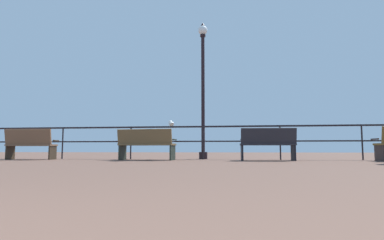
{
  "coord_description": "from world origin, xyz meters",
  "views": [
    {
      "loc": [
        0.85,
        0.39,
        0.31
      ],
      "look_at": [
        -0.28,
        9.32,
        1.16
      ],
      "focal_mm": 29.0,
      "sensor_mm": 36.0,
      "label": 1
    }
  ],
  "objects_px": {
    "lamppost_center": "(203,81)",
    "seagull_on_rail": "(171,123)",
    "bench_near_left": "(146,143)",
    "bench_near_right": "(268,143)",
    "bench_far_left": "(30,143)"
  },
  "relations": [
    {
      "from": "bench_near_left",
      "to": "lamppost_center",
      "type": "height_order",
      "value": "lamppost_center"
    },
    {
      "from": "bench_far_left",
      "to": "seagull_on_rail",
      "type": "height_order",
      "value": "seagull_on_rail"
    },
    {
      "from": "bench_near_right",
      "to": "bench_near_left",
      "type": "bearing_deg",
      "value": -179.96
    },
    {
      "from": "bench_far_left",
      "to": "lamppost_center",
      "type": "height_order",
      "value": "lamppost_center"
    },
    {
      "from": "bench_far_left",
      "to": "bench_near_right",
      "type": "xyz_separation_m",
      "value": [
        6.95,
        0.0,
        -0.01
      ]
    },
    {
      "from": "lamppost_center",
      "to": "seagull_on_rail",
      "type": "relative_size",
      "value": 11.2
    },
    {
      "from": "bench_far_left",
      "to": "seagull_on_rail",
      "type": "relative_size",
      "value": 3.65
    },
    {
      "from": "bench_near_right",
      "to": "seagull_on_rail",
      "type": "bearing_deg",
      "value": 162.96
    },
    {
      "from": "bench_near_left",
      "to": "bench_far_left",
      "type": "bearing_deg",
      "value": 179.96
    },
    {
      "from": "bench_far_left",
      "to": "bench_near_right",
      "type": "distance_m",
      "value": 6.95
    },
    {
      "from": "bench_far_left",
      "to": "bench_near_left",
      "type": "distance_m",
      "value": 3.57
    },
    {
      "from": "bench_far_left",
      "to": "bench_near_right",
      "type": "relative_size",
      "value": 0.97
    },
    {
      "from": "bench_near_right",
      "to": "seagull_on_rail",
      "type": "height_order",
      "value": "seagull_on_rail"
    },
    {
      "from": "bench_near_left",
      "to": "lamppost_center",
      "type": "relative_size",
      "value": 0.37
    },
    {
      "from": "bench_near_left",
      "to": "lamppost_center",
      "type": "xyz_separation_m",
      "value": [
        1.52,
        1.17,
        2.01
      ]
    }
  ]
}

